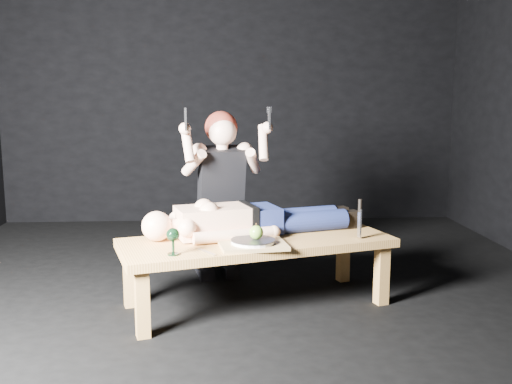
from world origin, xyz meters
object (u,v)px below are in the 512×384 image
kneeling_woman (219,195)px  serving_tray (253,245)px  table (256,272)px  goblet (173,242)px  lying_man (256,215)px  carving_knife (360,219)px

kneeling_woman → serving_tray: bearing=-85.7°
table → serving_tray: (-0.03, -0.21, 0.24)m
table → serving_tray: serving_tray is taller
table → goblet: (-0.51, -0.36, 0.30)m
lying_man → goblet: size_ratio=10.20×
serving_tray → goblet: (-0.47, -0.15, 0.07)m
kneeling_woman → carving_knife: size_ratio=5.00×
table → carving_knife: bearing=-19.7°
table → goblet: bearing=-161.3°
lying_man → carving_knife: (0.66, -0.19, 0.01)m
lying_man → serving_tray: size_ratio=4.05×
lying_man → goblet: bearing=-151.2°
lying_man → serving_tray: bearing=-112.7°
carving_knife → kneeling_woman: bearing=130.9°
table → kneeling_woman: size_ratio=1.34×
table → lying_man: 0.38m
table → kneeling_woman: kneeling_woman is taller
table → kneeling_woman: (-0.24, 0.54, 0.43)m
table → lying_man: (0.00, 0.16, 0.35)m
kneeling_woman → goblet: 0.95m
lying_man → kneeling_woman: size_ratio=1.25×
serving_tray → goblet: size_ratio=2.52×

